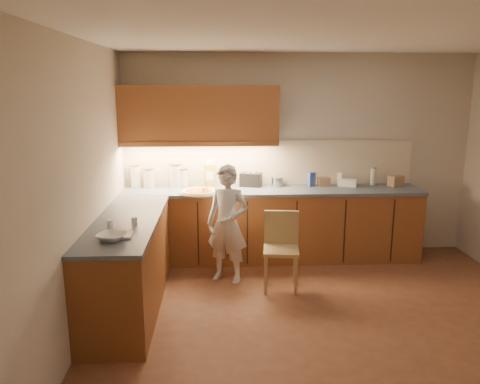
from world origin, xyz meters
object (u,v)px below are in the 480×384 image
Objects in this scene: oil_jug at (210,175)px; pizza_on_board at (199,192)px; wooden_chair at (281,244)px; child at (228,224)px; toaster at (251,180)px.

pizza_on_board is at bearing -106.72° from oil_jug.
oil_jug is (-0.80, 1.07, 0.59)m from wooden_chair.
wooden_chair is at bearing 5.71° from child.
pizza_on_board is 1.54× the size of toaster.
wooden_chair is at bearing -53.36° from oil_jug.
oil_jug is at bearing 133.80° from wooden_chair.
wooden_chair is (0.58, -0.20, -0.18)m from child.
oil_jug is at bearing 127.79° from child.
child is 0.64m from wooden_chair.
oil_jug is (0.12, 0.39, 0.14)m from pizza_on_board.
oil_jug is 0.54m from toaster.
wooden_chair is (0.91, -0.67, -0.45)m from pizza_on_board.
pizza_on_board is 1.22m from wooden_chair.
oil_jug is at bearing 73.28° from pizza_on_board.
oil_jug is 1.12× the size of toaster.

